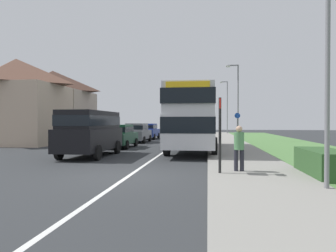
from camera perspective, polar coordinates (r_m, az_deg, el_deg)
The scene contains 17 objects.
ground_plane at distance 10.19m, azimuth -7.53°, elevation -9.41°, with size 120.00×120.00×0.00m, color #2D3033.
lane_marking_centre at distance 17.97m, azimuth -0.87°, elevation -4.96°, with size 0.14×60.00×0.01m, color silver.
pavement_near_side at distance 15.86m, azimuth 13.30°, elevation -5.54°, with size 3.20×68.00×0.12m, color gray.
grass_verge_seaward at distance 16.85m, azimuth 28.07°, elevation -5.31°, with size 6.00×68.00×0.08m, color #517F42.
roadside_hedge at distance 10.99m, azimuth 27.27°, elevation -6.37°, with size 1.10×2.75×0.90m, color #2D5128.
double_decker_bus at distance 18.69m, azimuth 4.72°, elevation 1.82°, with size 2.80×10.03×3.70m.
parked_van_black at distance 16.28m, azimuth -14.34°, elevation -0.68°, with size 2.11×5.01×2.36m.
parked_car_dark_green at distance 21.31m, azimuth -9.26°, elevation -1.68°, with size 1.97×4.08×1.61m.
parked_car_grey at distance 26.62m, azimuth -5.78°, elevation -1.13°, with size 1.87×4.23×1.67m.
parked_car_blue at distance 31.62m, azimuth -3.78°, elevation -0.86°, with size 1.94×4.32×1.62m.
pedestrian_at_stop at distance 10.65m, azimuth 13.23°, elevation -3.69°, with size 0.34×0.34×1.67m.
bus_stop_sign at distance 10.09m, azimuth 9.75°, elevation -0.72°, with size 0.09×0.52×2.60m.
cycle_route_sign at distance 24.68m, azimuth 12.92°, elevation -0.10°, with size 0.44×0.08×2.52m.
street_lamp_near at distance 8.86m, azimuth 27.16°, elevation 14.39°, with size 1.14×0.20×6.72m.
street_lamp_mid at distance 28.13m, azimuth 12.82°, elevation 5.29°, with size 1.14×0.20×6.96m.
street_lamp_far at distance 45.77m, azimuth 10.98°, elevation 4.09°, with size 1.14×0.20×7.79m.
house_terrace_far_side at distance 29.55m, azimuth -23.52°, elevation 3.87°, with size 6.98×11.40×6.85m.
Camera 1 is at (2.60, -9.68, 1.80)m, focal length 32.37 mm.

